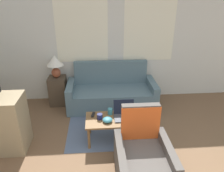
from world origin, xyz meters
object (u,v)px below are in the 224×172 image
Objects in this scene: table_lamp at (55,63)px; cup_navy at (110,111)px; snack_bowl at (107,120)px; tv_remote at (93,115)px; laptop at (124,114)px; cup_yellow at (100,117)px; couch at (112,93)px; coffee_table at (112,121)px; armchair at (143,159)px.

table_lamp is 4.51× the size of cup_navy.
snack_bowl is 0.32m from tv_remote.
laptop is 3.71× the size of cup_yellow.
couch reaches higher than tv_remote.
laptop is at bearing 12.69° from coffee_table.
coffee_table is 0.23m from cup_yellow.
couch reaches higher than snack_bowl.
tv_remote is (0.78, -1.24, -0.52)m from table_lamp.
cup_yellow is 0.60× the size of tv_remote.
table_lamp is at bearing 124.93° from snack_bowl.
tv_remote is (-0.40, -1.11, 0.16)m from couch.
coffee_table is 5.49× the size of snack_bowl.
cup_navy is (-0.11, -1.10, 0.20)m from couch.
tv_remote is (-0.11, 0.13, -0.04)m from cup_yellow.
snack_bowl is at bearing -104.19° from cup_navy.
table_lamp reaches higher than laptop.
couch is 2.01× the size of armchair.
armchair is at bearing -79.61° from laptop.
coffee_table is at bearing 43.88° from snack_bowl.
armchair is at bearing -56.02° from table_lamp.
cup_navy is at bearing 37.24° from cup_yellow.
snack_bowl is at bearing -55.07° from table_lamp.
armchair is 10.11× the size of cup_yellow.
couch reaches higher than cup_yellow.
couch reaches higher than coffee_table.
table_lamp reaches higher than tv_remote.
table_lamp is at bearing 123.23° from cup_yellow.
armchair is (0.28, -2.04, -0.01)m from couch.
laptop reaches higher than snack_bowl.
tv_remote is at bearing 156.57° from coffee_table.
laptop is (0.13, -1.20, 0.21)m from couch.
armchair is at bearing -58.01° from snack_bowl.
cup_navy is 1.16× the size of cup_yellow.
tv_remote reaches higher than coffee_table.
armchair is 1.04m from cup_navy.
couch is at bearing 86.39° from coffee_table.
laptop is at bearing 100.39° from armchair.
cup_navy is (-0.23, 0.10, -0.00)m from laptop.
laptop is 0.41m from cup_yellow.
tv_remote is at bearing -178.38° from cup_navy.
laptop is at bearing -23.17° from cup_navy.
coffee_table is 0.24m from laptop.
couch is 17.59× the size of cup_navy.
laptop reaches higher than cup_navy.
couch is 2.15× the size of coffee_table.
armchair is at bearing -65.59° from coffee_table.
armchair is 1.07× the size of coffee_table.
couch is 5.48× the size of laptop.
laptop is 0.32m from snack_bowl.
cup_yellow is (0.89, -1.36, -0.48)m from table_lamp.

